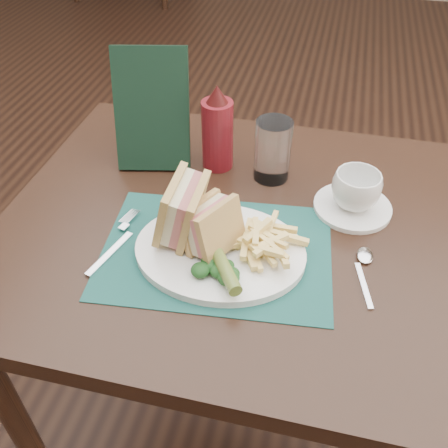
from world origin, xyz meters
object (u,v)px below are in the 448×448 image
(table_main, at_px, (235,338))
(sandwich_half_b, at_px, (203,221))
(placemat, at_px, (217,251))
(coffee_cup, at_px, (356,190))
(ketchup_bottle, at_px, (217,128))
(check_presenter, at_px, (152,110))
(sandwich_half_a, at_px, (170,207))
(saucer, at_px, (352,207))
(drinking_glass, at_px, (273,150))
(plate, at_px, (220,251))

(table_main, bearing_deg, sandwich_half_b, -116.16)
(placemat, distance_m, coffee_cup, 0.29)
(ketchup_bottle, distance_m, check_presenter, 0.14)
(table_main, height_order, sandwich_half_a, sandwich_half_a)
(sandwich_half_a, xyz_separation_m, saucer, (0.31, 0.16, -0.07))
(table_main, distance_m, sandwich_half_a, 0.47)
(table_main, bearing_deg, sandwich_half_a, -144.17)
(drinking_glass, bearing_deg, sandwich_half_a, -121.79)
(table_main, bearing_deg, plate, -96.60)
(sandwich_half_a, relative_size, coffee_cup, 1.25)
(plate, height_order, check_presenter, check_presenter)
(table_main, xyz_separation_m, sandwich_half_b, (-0.04, -0.09, 0.44))
(placemat, relative_size, coffee_cup, 4.34)
(table_main, relative_size, placemat, 2.24)
(plate, relative_size, drinking_glass, 2.31)
(coffee_cup, height_order, check_presenter, check_presenter)
(sandwich_half_b, relative_size, coffee_cup, 1.02)
(placemat, relative_size, sandwich_half_a, 3.46)
(ketchup_bottle, height_order, check_presenter, check_presenter)
(saucer, bearing_deg, check_presenter, 170.13)
(sandwich_half_b, bearing_deg, coffee_cup, 62.86)
(table_main, xyz_separation_m, drinking_glass, (0.04, 0.15, 0.44))
(coffee_cup, relative_size, drinking_glass, 0.71)
(drinking_glass, bearing_deg, placemat, -103.08)
(plate, relative_size, saucer, 2.00)
(placemat, distance_m, ketchup_bottle, 0.28)
(sandwich_half_b, height_order, check_presenter, check_presenter)
(plate, relative_size, ketchup_bottle, 1.61)
(plate, xyz_separation_m, coffee_cup, (0.22, 0.18, 0.04))
(check_presenter, bearing_deg, placemat, -63.95)
(placemat, height_order, drinking_glass, drinking_glass)
(sandwich_half_b, distance_m, check_presenter, 0.31)
(saucer, height_order, check_presenter, check_presenter)
(table_main, distance_m, placemat, 0.39)
(plate, bearing_deg, check_presenter, 126.96)
(sandwich_half_a, bearing_deg, check_presenter, 114.68)
(sandwich_half_b, distance_m, saucer, 0.31)
(sandwich_half_b, relative_size, saucer, 0.63)
(placemat, height_order, coffee_cup, coffee_cup)
(sandwich_half_a, height_order, ketchup_bottle, ketchup_bottle)
(sandwich_half_b, xyz_separation_m, saucer, (0.25, 0.17, -0.06))
(drinking_glass, bearing_deg, saucer, -22.39)
(plate, xyz_separation_m, saucer, (0.22, 0.18, -0.00))
(coffee_cup, relative_size, ketchup_bottle, 0.50)
(sandwich_half_a, height_order, saucer, sandwich_half_a)
(table_main, distance_m, sandwich_half_b, 0.45)
(sandwich_half_b, relative_size, drinking_glass, 0.73)
(saucer, bearing_deg, sandwich_half_b, -145.74)
(plate, xyz_separation_m, drinking_glass, (0.05, 0.25, 0.06))
(plate, relative_size, check_presenter, 1.19)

